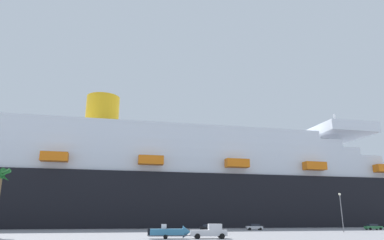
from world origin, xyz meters
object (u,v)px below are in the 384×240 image
at_px(pickup_truck, 210,232).
at_px(small_boat_on_trailer, 172,232).
at_px(street_lamp, 341,207).
at_px(parked_car_silver_sedan, 255,227).
at_px(palm_tree, 1,181).
at_px(parked_car_black_coupe, 209,227).
at_px(parked_car_green_wagon, 373,227).
at_px(cruise_ship, 187,185).

relative_size(pickup_truck, small_boat_on_trailer, 0.80).
height_order(street_lamp, parked_car_silver_sedan, street_lamp).
distance_m(small_boat_on_trailer, parked_car_silver_sedan, 46.41).
bearing_deg(palm_tree, small_boat_on_trailer, -25.02).
height_order(pickup_truck, street_lamp, street_lamp).
bearing_deg(street_lamp, parked_car_silver_sedan, 127.38).
relative_size(palm_tree, street_lamp, 1.35).
bearing_deg(parked_car_black_coupe, small_boat_on_trailer, -114.17).
height_order(parked_car_silver_sedan, parked_car_green_wagon, same).
bearing_deg(pickup_truck, parked_car_silver_sedan, 58.73).
relative_size(cruise_ship, small_boat_on_trailer, 34.45).
distance_m(parked_car_black_coupe, parked_car_silver_sedan, 14.08).
xyz_separation_m(palm_tree, parked_car_silver_sedan, (57.43, 23.11, -8.68)).
xyz_separation_m(pickup_truck, street_lamp, (36.72, 19.07, 4.57)).
bearing_deg(street_lamp, parked_car_black_coupe, 151.61).
height_order(cruise_ship, street_lamp, cruise_ship).
distance_m(small_boat_on_trailer, palm_tree, 32.98).
bearing_deg(small_boat_on_trailer, parked_car_silver_sedan, 52.01).
relative_size(small_boat_on_trailer, palm_tree, 0.61).
relative_size(pickup_truck, parked_car_black_coupe, 1.21).
bearing_deg(parked_car_green_wagon, cruise_ship, 133.90).
bearing_deg(parked_car_silver_sedan, parked_car_black_coupe, -166.12).
height_order(palm_tree, street_lamp, palm_tree).
distance_m(small_boat_on_trailer, street_lamp, 46.55).
bearing_deg(parked_car_silver_sedan, palm_tree, -158.08).
bearing_deg(parked_car_green_wagon, palm_tree, -169.10).
bearing_deg(pickup_truck, palm_tree, 157.62).
height_order(palm_tree, parked_car_silver_sedan, palm_tree).
relative_size(palm_tree, parked_car_green_wagon, 2.57).
distance_m(cruise_ship, street_lamp, 62.19).
relative_size(small_boat_on_trailer, street_lamp, 0.83).
height_order(small_boat_on_trailer, parked_car_black_coupe, small_boat_on_trailer).
bearing_deg(palm_tree, parked_car_green_wagon, 10.90).
relative_size(small_boat_on_trailer, parked_car_green_wagon, 1.58).
distance_m(cruise_ship, small_boat_on_trailer, 78.06).
distance_m(pickup_truck, street_lamp, 41.63).
bearing_deg(small_boat_on_trailer, parked_car_green_wagon, 26.92).
height_order(pickup_truck, parked_car_black_coupe, pickup_truck).
bearing_deg(pickup_truck, street_lamp, 27.44).
bearing_deg(parked_car_black_coupe, street_lamp, -28.39).
bearing_deg(parked_car_silver_sedan, small_boat_on_trailer, -127.99).
bearing_deg(small_boat_on_trailer, street_lamp, 23.20).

